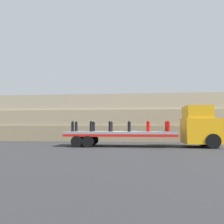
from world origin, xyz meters
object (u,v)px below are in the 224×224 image
(fire_hydrant_black_near_3, at_px, (129,126))
(fire_hydrant_red_far_5, at_px, (166,126))
(fire_hydrant_red_near_4, at_px, (149,126))
(fire_hydrant_red_far_4, at_px, (148,126))
(fire_hydrant_black_near_1, at_px, (91,126))
(truck_cab, at_px, (202,127))
(fire_hydrant_black_far_1, at_px, (94,126))
(fire_hydrant_black_far_0, at_px, (76,126))
(fire_hydrant_black_far_3, at_px, (129,126))
(fire_hydrant_black_far_2, at_px, (111,126))
(flatbed_trailer, at_px, (114,134))
(fire_hydrant_black_near_0, at_px, (73,126))
(fire_hydrant_black_near_2, at_px, (110,126))
(fire_hydrant_red_near_5, at_px, (168,126))

(fire_hydrant_black_near_3, distance_m, fire_hydrant_red_far_5, 3.23)
(fire_hydrant_red_near_4, bearing_deg, fire_hydrant_red_far_4, 90.00)
(fire_hydrant_black_near_1, height_order, fire_hydrant_red_far_5, same)
(truck_cab, relative_size, fire_hydrant_red_near_4, 3.81)
(fire_hydrant_black_far_1, distance_m, fire_hydrant_red_far_5, 6.09)
(fire_hydrant_red_near_4, bearing_deg, fire_hydrant_black_far_0, 169.88)
(fire_hydrant_black_far_3, bearing_deg, fire_hydrant_black_near_3, -90.00)
(fire_hydrant_red_near_4, relative_size, fire_hydrant_red_far_4, 1.00)
(fire_hydrant_black_far_2, bearing_deg, fire_hydrant_red_far_4, 0.00)
(flatbed_trailer, bearing_deg, fire_hydrant_black_near_1, -162.98)
(fire_hydrant_black_near_0, distance_m, fire_hydrant_black_far_3, 4.70)
(flatbed_trailer, xyz_separation_m, fire_hydrant_black_near_2, (-0.25, -0.54, 0.64))
(fire_hydrant_black_near_0, distance_m, fire_hydrant_black_near_3, 4.57)
(flatbed_trailer, relative_size, fire_hydrant_red_far_4, 10.40)
(fire_hydrant_black_far_1, distance_m, fire_hydrant_black_near_3, 3.23)
(fire_hydrant_black_near_1, xyz_separation_m, fire_hydrant_red_near_4, (4.57, 0.00, 0.00))
(fire_hydrant_black_far_2, bearing_deg, fire_hydrant_black_far_1, 180.00)
(fire_hydrant_black_near_2, bearing_deg, fire_hydrant_black_far_3, 35.52)
(fire_hydrant_black_near_3, bearing_deg, fire_hydrant_black_near_1, 180.00)
(fire_hydrant_black_near_1, xyz_separation_m, fire_hydrant_red_far_5, (6.09, 1.09, 0.00))
(flatbed_trailer, bearing_deg, fire_hydrant_red_near_4, -11.02)
(fire_hydrant_black_far_0, relative_size, fire_hydrant_black_near_3, 1.00)
(fire_hydrant_black_far_0, relative_size, fire_hydrant_red_far_5, 1.00)
(fire_hydrant_black_near_1, relative_size, fire_hydrant_black_near_3, 1.00)
(fire_hydrant_black_near_0, relative_size, fire_hydrant_black_near_2, 1.00)
(fire_hydrant_black_near_2, height_order, fire_hydrant_black_far_2, same)
(fire_hydrant_black_far_1, distance_m, fire_hydrant_red_near_4, 4.70)
(fire_hydrant_black_near_0, height_order, fire_hydrant_black_far_3, same)
(truck_cab, distance_m, fire_hydrant_black_near_2, 7.23)
(fire_hydrant_black_far_2, distance_m, fire_hydrant_red_near_4, 3.23)
(fire_hydrant_black_near_3, bearing_deg, fire_hydrant_red_far_5, 19.64)
(truck_cab, height_order, fire_hydrant_black_far_3, truck_cab)
(fire_hydrant_black_far_3, xyz_separation_m, fire_hydrant_red_near_4, (1.52, -1.09, 0.00))
(fire_hydrant_black_near_0, relative_size, fire_hydrant_black_far_1, 1.00)
(flatbed_trailer, distance_m, fire_hydrant_red_near_4, 2.92)
(fire_hydrant_black_far_0, relative_size, fire_hydrant_black_near_2, 1.00)
(fire_hydrant_black_near_3, bearing_deg, fire_hydrant_red_near_4, 0.00)
(fire_hydrant_black_far_0, relative_size, fire_hydrant_red_near_4, 1.00)
(truck_cab, distance_m, fire_hydrant_black_near_3, 5.72)
(fire_hydrant_black_near_0, relative_size, fire_hydrant_red_near_4, 1.00)
(fire_hydrant_black_near_0, xyz_separation_m, fire_hydrant_black_near_3, (4.57, 0.00, 0.00))
(fire_hydrant_red_far_4, bearing_deg, fire_hydrant_black_far_3, 180.00)
(fire_hydrant_red_far_4, bearing_deg, fire_hydrant_black_near_2, -160.36)
(fire_hydrant_black_near_2, distance_m, fire_hydrant_black_far_3, 1.87)
(fire_hydrant_black_far_1, bearing_deg, fire_hydrant_black_far_3, 0.00)
(truck_cab, distance_m, fire_hydrant_red_far_5, 2.70)
(fire_hydrant_black_near_1, distance_m, fire_hydrant_black_near_3, 3.05)
(fire_hydrant_black_near_1, bearing_deg, fire_hydrant_black_near_3, 0.00)
(flatbed_trailer, xyz_separation_m, fire_hydrant_red_far_4, (2.79, 0.54, 0.64))
(fire_hydrant_black_far_3, distance_m, fire_hydrant_red_near_5, 3.23)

